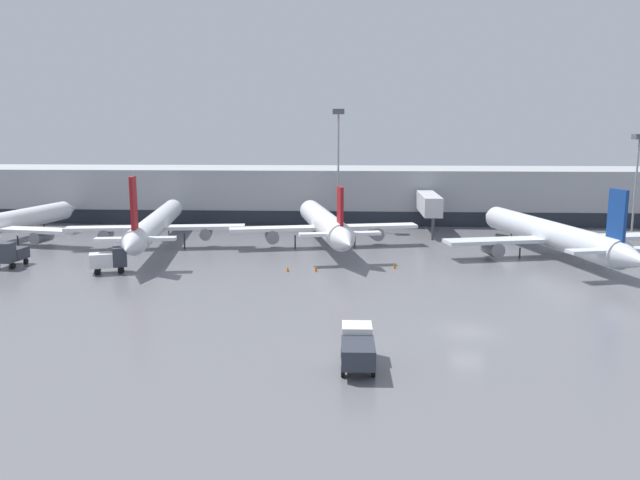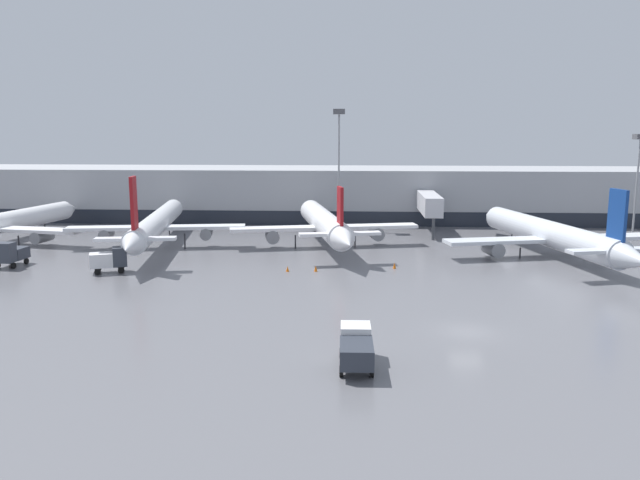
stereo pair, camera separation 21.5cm
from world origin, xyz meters
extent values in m
plane|color=slate|center=(0.00, 0.00, 0.00)|extent=(320.00, 320.00, 0.00)
cube|color=#9EA0A5|center=(0.00, 62.00, 4.50)|extent=(160.00, 16.00, 9.00)
cube|color=#1E232D|center=(0.00, 53.95, 1.20)|extent=(156.80, 0.10, 2.40)
cube|color=#BCBCC1|center=(2.32, 47.39, 4.60)|extent=(2.60, 13.22, 2.80)
cylinder|color=#3F4247|center=(2.32, 41.38, 1.60)|extent=(0.44, 0.44, 3.20)
cylinder|color=silver|center=(-35.31, 33.83, 3.30)|extent=(7.33, 31.11, 2.81)
cone|color=silver|center=(-37.81, 50.71, 3.30)|extent=(3.09, 3.45, 2.67)
cone|color=silver|center=(-32.73, 16.40, 3.30)|extent=(3.12, 4.54, 2.53)
cube|color=silver|center=(-35.20, 33.06, 2.74)|extent=(23.49, 5.89, 0.44)
cube|color=silver|center=(-33.22, 19.71, 3.58)|extent=(8.99, 2.68, 0.35)
cube|color=maroon|center=(-33.22, 19.71, 7.34)|extent=(0.68, 2.26, 6.39)
cylinder|color=slate|center=(-41.67, 32.10, 1.89)|extent=(1.93, 2.93, 1.55)
cylinder|color=slate|center=(-28.72, 34.02, 1.89)|extent=(1.93, 2.93, 1.55)
cylinder|color=#2D2D33|center=(-36.79, 43.81, 1.02)|extent=(0.20, 0.20, 2.04)
cylinder|color=#2D2D33|center=(-38.78, 31.75, 1.02)|extent=(0.20, 0.20, 2.04)
cylinder|color=#2D2D33|center=(-31.38, 32.85, 1.02)|extent=(0.20, 0.20, 2.04)
cylinder|color=white|center=(-13.04, 35.79, 3.26)|extent=(8.48, 25.37, 3.19)
cone|color=white|center=(-16.10, 49.85, 3.26)|extent=(3.71, 4.07, 3.03)
cone|color=white|center=(-9.85, 21.10, 3.26)|extent=(3.82, 5.28, 2.87)
cube|color=white|center=(-12.91, 35.17, 2.63)|extent=(25.25, 7.87, 0.44)
cube|color=white|center=(-10.58, 24.43, 3.58)|extent=(9.69, 3.44, 0.35)
cube|color=maroon|center=(-10.58, 24.43, 6.66)|extent=(0.84, 2.33, 4.88)
cylinder|color=slate|center=(-19.83, 33.67, 1.66)|extent=(2.31, 3.13, 1.75)
cylinder|color=slate|center=(-5.99, 36.68, 1.66)|extent=(2.31, 3.13, 1.75)
cylinder|color=#2D2D33|center=(-14.79, 43.82, 0.91)|extent=(0.20, 0.20, 1.83)
cylinder|color=#2D2D33|center=(-16.73, 33.70, 0.91)|extent=(0.20, 0.20, 1.83)
cylinder|color=#2D2D33|center=(-8.82, 35.41, 0.91)|extent=(0.20, 0.20, 1.83)
cylinder|color=silver|center=(15.29, 31.26, 2.80)|extent=(9.70, 28.69, 3.20)
cone|color=silver|center=(11.59, 46.95, 2.80)|extent=(3.76, 4.12, 3.04)
cone|color=silver|center=(19.14, 14.95, 2.80)|extent=(3.90, 5.33, 2.88)
cube|color=silver|center=(15.46, 30.56, 2.16)|extent=(27.17, 9.22, 0.44)
cube|color=silver|center=(18.32, 18.40, 3.12)|extent=(10.45, 4.04, 0.35)
cube|color=navy|center=(18.32, 18.40, 6.65)|extent=(0.98, 2.77, 5.78)
cylinder|color=slate|center=(8.05, 28.81, 1.19)|extent=(2.48, 3.68, 1.76)
cylinder|color=slate|center=(22.87, 32.31, 1.19)|extent=(2.48, 3.68, 1.76)
cylinder|color=#2D2D33|center=(13.15, 40.34, 0.68)|extent=(0.20, 0.20, 1.36)
cylinder|color=#2D2D33|center=(11.39, 28.86, 0.68)|extent=(0.20, 0.20, 1.36)
cylinder|color=#2D2D33|center=(19.86, 30.86, 0.68)|extent=(0.20, 0.20, 1.36)
cone|color=white|center=(-55.62, 51.93, 2.73)|extent=(3.20, 3.55, 2.72)
cylinder|color=slate|center=(-51.14, 33.55, 1.29)|extent=(2.09, 3.53, 1.58)
cylinder|color=#2D2D33|center=(-56.73, 45.16, 0.72)|extent=(0.20, 0.20, 1.44)
cylinder|color=#2D2D33|center=(-54.39, 33.32, 0.72)|extent=(0.20, 0.20, 1.44)
cube|color=silver|center=(-36.60, 18.10, 1.47)|extent=(2.92, 2.58, 1.54)
cube|color=#333842|center=(-34.78, 18.81, 1.75)|extent=(2.01, 2.15, 2.10)
cylinder|color=black|center=(-35.02, 19.60, 0.35)|extent=(0.74, 0.49, 0.70)
cylinder|color=black|center=(-34.42, 18.07, 0.35)|extent=(0.74, 0.49, 0.70)
cylinder|color=black|center=(-37.29, 18.71, 0.35)|extent=(0.74, 0.49, 0.70)
cylinder|color=black|center=(-36.70, 17.18, 0.35)|extent=(0.74, 0.49, 0.70)
cube|color=#2D333D|center=(-48.36, 21.85, 1.36)|extent=(2.27, 2.62, 1.32)
cube|color=#333842|center=(-48.48, 19.84, 1.84)|extent=(2.10, 1.65, 2.28)
cylinder|color=black|center=(-47.54, 19.72, 0.35)|extent=(0.29, 0.71, 0.70)
cylinder|color=black|center=(-47.38, 22.23, 0.35)|extent=(0.29, 0.71, 0.70)
cylinder|color=black|center=(-49.28, 22.35, 0.35)|extent=(0.29, 0.71, 0.70)
cube|color=#2D333D|center=(-8.61, -8.91, 1.35)|extent=(2.23, 3.39, 1.30)
cube|color=silver|center=(-8.68, -6.22, 1.55)|extent=(2.09, 2.09, 1.71)
cylinder|color=black|center=(-9.65, -6.16, 0.35)|extent=(0.27, 0.71, 0.70)
cylinder|color=black|center=(-7.71, -6.12, 0.35)|extent=(0.27, 0.71, 0.70)
cylinder|color=black|center=(-9.57, -9.52, 0.35)|extent=(0.27, 0.71, 0.70)
cylinder|color=black|center=(-7.63, -9.48, 0.35)|extent=(0.27, 0.71, 0.70)
cone|color=orange|center=(-16.29, 20.13, 0.30)|extent=(0.36, 0.36, 0.60)
cone|color=orange|center=(-4.30, 22.33, 0.34)|extent=(0.37, 0.37, 0.68)
cone|color=orange|center=(-13.16, 20.36, 0.32)|extent=(0.39, 0.39, 0.65)
cylinder|color=gray|center=(-11.51, 51.40, 8.97)|extent=(0.30, 0.30, 17.94)
cube|color=#4C4C51|center=(-11.51, 51.40, 18.34)|extent=(1.80, 1.80, 0.80)
cylinder|color=gray|center=(33.59, 49.48, 7.07)|extent=(0.30, 0.30, 14.14)
cube|color=#4C4C51|center=(33.59, 49.48, 14.54)|extent=(1.80, 1.80, 0.80)
camera|label=1|loc=(-8.95, -47.27, 15.56)|focal=35.00mm
camera|label=2|loc=(-8.73, -47.26, 15.56)|focal=35.00mm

